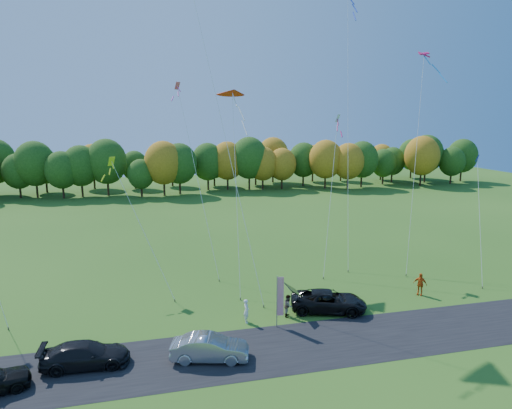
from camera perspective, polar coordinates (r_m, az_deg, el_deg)
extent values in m
plane|color=#2B5717|center=(32.84, 2.58, -14.08)|extent=(160.00, 160.00, 0.00)
cube|color=black|center=(29.44, 4.89, -17.25)|extent=(90.00, 6.00, 0.01)
imported|color=black|center=(34.11, 9.06, -11.83)|extent=(5.95, 4.10, 1.51)
imported|color=#A3A2A7|center=(27.77, -5.80, -17.40)|extent=(4.73, 2.62, 1.48)
imported|color=black|center=(28.70, -20.55, -17.17)|extent=(4.93, 2.15, 1.41)
imported|color=white|center=(31.97, -1.21, -13.16)|extent=(0.44, 0.63, 1.66)
imported|color=gray|center=(32.98, 4.06, -12.48)|extent=(0.83, 0.93, 1.57)
imported|color=#D35513|center=(38.68, 19.82, -9.34)|extent=(1.03, 1.06, 1.78)
cylinder|color=#999999|center=(31.00, 2.63, -12.03)|extent=(0.06, 0.06, 3.59)
cube|color=red|center=(30.88, 3.06, -11.40)|extent=(0.45, 0.12, 2.69)
cube|color=navy|center=(30.54, 3.06, -9.66)|extent=(0.44, 0.11, 0.70)
cylinder|color=#4C3F33|center=(34.48, 0.97, -12.61)|extent=(0.08, 0.08, 0.20)
cylinder|color=#4C3F33|center=(42.54, 11.44, -8.16)|extent=(0.08, 0.08, 0.20)
cylinder|color=#4C3F33|center=(35.80, -1.96, -11.70)|extent=(0.08, 0.08, 0.20)
cone|color=red|center=(42.35, -2.98, 13.86)|extent=(2.73, 2.09, 2.98)
cylinder|color=#4C3F33|center=(42.83, 18.25, -8.38)|extent=(0.08, 0.08, 0.20)
cube|color=#F11A6C|center=(48.85, 20.27, 17.17)|extent=(2.76, 0.97, 1.08)
cylinder|color=#4C3F33|center=(36.01, -10.12, -11.73)|extent=(0.08, 0.08, 0.20)
cube|color=#C2E017|center=(39.79, -17.62, 5.18)|extent=(1.25, 1.25, 1.49)
cylinder|color=#4C3F33|center=(35.29, -28.56, -13.46)|extent=(0.08, 0.08, 0.20)
cylinder|color=#4C3F33|center=(40.44, 8.42, -9.09)|extent=(0.08, 0.08, 0.20)
cube|color=silver|center=(43.80, 10.18, 10.58)|extent=(1.23, 1.23, 1.45)
cylinder|color=#4C3F33|center=(39.61, -4.62, -9.43)|extent=(0.08, 0.08, 0.20)
cube|color=#FF545A|center=(44.58, -9.81, 14.43)|extent=(1.18, 1.18, 1.40)
cylinder|color=#4C3F33|center=(42.25, 26.44, -9.28)|extent=(0.08, 0.08, 0.20)
cube|color=#100CAD|center=(45.00, 25.93, 5.22)|extent=(1.04, 1.04, 1.23)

